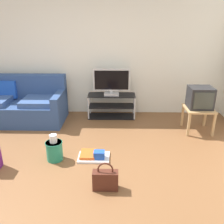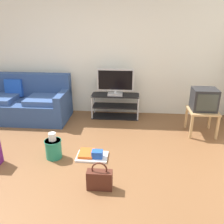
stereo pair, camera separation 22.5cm
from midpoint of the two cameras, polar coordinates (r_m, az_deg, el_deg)
The scene contains 10 objects.
ground_plane at distance 3.32m, azimuth -10.79°, elevation -15.04°, with size 9.00×9.80×0.02m, color brown.
wall_back at distance 5.11m, azimuth -4.51°, elevation 14.68°, with size 9.00×0.10×2.70m, color silver.
couch at distance 5.17m, azimuth -19.11°, elevation 2.03°, with size 1.81×0.87×0.90m.
tv_stand at distance 4.97m, azimuth 2.09°, elevation 1.47°, with size 0.98×0.36×0.50m.
flat_tv at distance 4.80m, azimuth 2.16°, elevation 7.13°, with size 0.74×0.22×0.54m.
side_table at distance 4.54m, azimuth 22.22°, elevation -0.45°, with size 0.50×0.50×0.45m.
crt_tv at distance 4.47m, azimuth 22.64°, elevation 2.80°, with size 0.41×0.37×0.38m.
handbag at distance 2.98m, azimuth -0.77°, elevation -15.89°, with size 0.31×0.12×0.37m.
cleaning_bucket at distance 3.63m, azimuth -12.20°, elevation -8.38°, with size 0.25×0.25×0.41m.
floor_tray at distance 3.62m, azimuth -3.10°, elevation -10.34°, with size 0.47×0.33×0.14m.
Camera 2 is at (0.94, -2.55, 1.94)m, focal length 38.00 mm.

